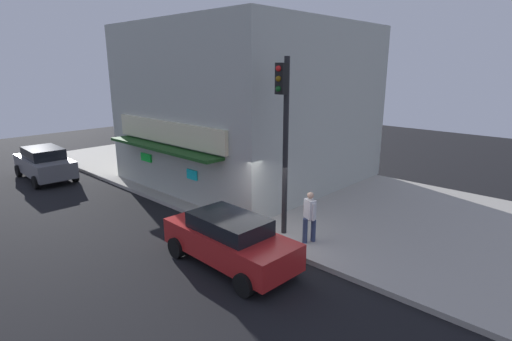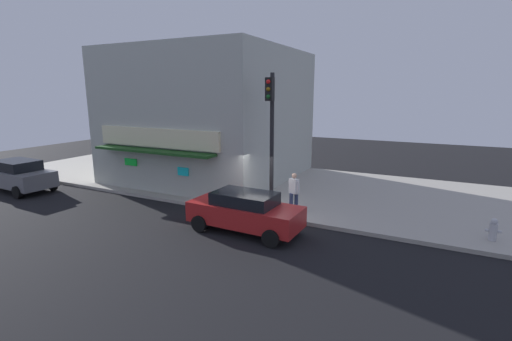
{
  "view_description": "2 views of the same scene",
  "coord_description": "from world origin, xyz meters",
  "px_view_note": "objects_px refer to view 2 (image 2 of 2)",
  "views": [
    {
      "loc": [
        8.16,
        -8.84,
        5.71
      ],
      "look_at": [
        -1.98,
        1.91,
        1.82
      ],
      "focal_mm": 27.72,
      "sensor_mm": 36.0,
      "label": 1
    },
    {
      "loc": [
        6.52,
        -13.11,
        5.22
      ],
      "look_at": [
        -0.53,
        0.92,
        1.83
      ],
      "focal_mm": 25.37,
      "sensor_mm": 36.0,
      "label": 2
    }
  ],
  "objects_px": {
    "parked_car_red": "(245,211)",
    "parked_car_grey": "(18,175)",
    "pedestrian": "(294,191)",
    "traffic_light": "(271,125)",
    "fire_hydrant": "(493,230)",
    "trash_can": "(137,177)"
  },
  "relations": [
    {
      "from": "parked_car_red",
      "to": "parked_car_grey",
      "type": "xyz_separation_m",
      "value": [
        -13.76,
        -0.28,
        0.05
      ]
    },
    {
      "from": "pedestrian",
      "to": "parked_car_red",
      "type": "bearing_deg",
      "value": -110.58
    },
    {
      "from": "parked_car_red",
      "to": "parked_car_grey",
      "type": "relative_size",
      "value": 1.0
    },
    {
      "from": "trash_can",
      "to": "pedestrian",
      "type": "height_order",
      "value": "pedestrian"
    },
    {
      "from": "parked_car_grey",
      "to": "fire_hydrant",
      "type": "bearing_deg",
      "value": 7.88
    },
    {
      "from": "fire_hydrant",
      "to": "trash_can",
      "type": "bearing_deg",
      "value": 178.37
    },
    {
      "from": "pedestrian",
      "to": "parked_car_red",
      "type": "xyz_separation_m",
      "value": [
        -0.98,
        -2.61,
        -0.29
      ]
    },
    {
      "from": "parked_car_red",
      "to": "pedestrian",
      "type": "bearing_deg",
      "value": 69.42
    },
    {
      "from": "parked_car_red",
      "to": "trash_can",
      "type": "bearing_deg",
      "value": 159.48
    },
    {
      "from": "parked_car_red",
      "to": "parked_car_grey",
      "type": "height_order",
      "value": "parked_car_grey"
    },
    {
      "from": "traffic_light",
      "to": "fire_hydrant",
      "type": "distance_m",
      "value": 9.04
    },
    {
      "from": "fire_hydrant",
      "to": "pedestrian",
      "type": "relative_size",
      "value": 0.47
    },
    {
      "from": "traffic_light",
      "to": "pedestrian",
      "type": "height_order",
      "value": "traffic_light"
    },
    {
      "from": "fire_hydrant",
      "to": "parked_car_grey",
      "type": "xyz_separation_m",
      "value": [
        -22.07,
        -3.06,
        0.31
      ]
    },
    {
      "from": "parked_car_red",
      "to": "traffic_light",
      "type": "bearing_deg",
      "value": 91.93
    },
    {
      "from": "fire_hydrant",
      "to": "pedestrian",
      "type": "height_order",
      "value": "pedestrian"
    },
    {
      "from": "traffic_light",
      "to": "parked_car_grey",
      "type": "relative_size",
      "value": 1.34
    },
    {
      "from": "traffic_light",
      "to": "fire_hydrant",
      "type": "bearing_deg",
      "value": 1.7
    },
    {
      "from": "trash_can",
      "to": "pedestrian",
      "type": "xyz_separation_m",
      "value": [
        9.7,
        -0.65,
        0.53
      ]
    },
    {
      "from": "pedestrian",
      "to": "parked_car_red",
      "type": "relative_size",
      "value": 0.39
    },
    {
      "from": "pedestrian",
      "to": "parked_car_grey",
      "type": "xyz_separation_m",
      "value": [
        -14.74,
        -2.89,
        -0.24
      ]
    },
    {
      "from": "fire_hydrant",
      "to": "trash_can",
      "type": "xyz_separation_m",
      "value": [
        -17.03,
        0.49,
        0.02
      ]
    }
  ]
}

